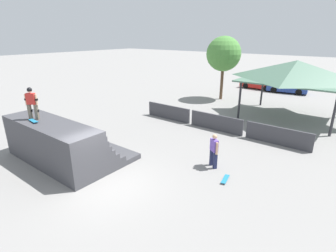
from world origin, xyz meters
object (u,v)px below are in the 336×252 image
object	(u,v)px
bystander_walking	(214,149)
skateboard_on_deck	(33,121)
skater_on_deck	(31,101)
skateboard_on_ground	(225,179)
parked_car_red	(259,84)
tree_beside_pavilion	(224,54)
parked_car_blue	(287,87)

from	to	relation	value
bystander_walking	skateboard_on_deck	bearing A→B (deg)	69.02
skater_on_deck	skateboard_on_ground	distance (m)	9.68
parked_car_red	bystander_walking	bearing A→B (deg)	-70.42
parked_car_red	skateboard_on_deck	bearing A→B (deg)	-89.01
skater_on_deck	skateboard_on_ground	bearing A→B (deg)	-10.29
skateboard_on_ground	skater_on_deck	bearing A→B (deg)	-77.96
skateboard_on_deck	tree_beside_pavilion	size ratio (longest dim) A/B	0.13
skateboard_on_deck	bystander_walking	size ratio (longest dim) A/B	0.47
bystander_walking	parked_car_red	distance (m)	20.70
skateboard_on_deck	skater_on_deck	bearing A→B (deg)	155.58
parked_car_blue	skateboard_on_deck	bearing A→B (deg)	-108.78
parked_car_blue	skateboard_on_ground	bearing A→B (deg)	-89.03
skateboard_on_deck	skateboard_on_ground	xyz separation A→B (m)	(8.04, 3.99, -2.09)
skateboard_on_deck	bystander_walking	world-z (taller)	skateboard_on_deck
tree_beside_pavilion	parked_car_red	distance (m)	8.20
skater_on_deck	tree_beside_pavilion	bearing A→B (deg)	51.54
skater_on_deck	skateboard_on_deck	xyz separation A→B (m)	(0.40, -0.24, -0.84)
parked_car_blue	bystander_walking	bearing A→B (deg)	-91.64
skateboard_on_deck	tree_beside_pavilion	distance (m)	17.78
skater_on_deck	bystander_walking	bearing A→B (deg)	-2.66
parked_car_blue	skater_on_deck	bearing A→B (deg)	-109.78
skateboard_on_deck	parked_car_blue	xyz separation A→B (m)	(5.19, 24.63, -1.54)
parked_car_red	skater_on_deck	bearing A→B (deg)	-89.97
parked_car_red	skateboard_on_ground	bearing A→B (deg)	-68.30
skateboard_on_ground	tree_beside_pavilion	size ratio (longest dim) A/B	0.14
parked_car_blue	tree_beside_pavilion	bearing A→B (deg)	-128.42
skater_on_deck	bystander_walking	distance (m)	8.93
skateboard_on_deck	parked_car_blue	world-z (taller)	skateboard_on_deck
skateboard_on_ground	parked_car_red	bearing A→B (deg)	-175.84
bystander_walking	parked_car_red	xyz separation A→B (m)	(-4.98, 20.09, -0.32)
bystander_walking	skater_on_deck	bearing A→B (deg)	66.22
skateboard_on_ground	parked_car_blue	size ratio (longest dim) A/B	0.20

